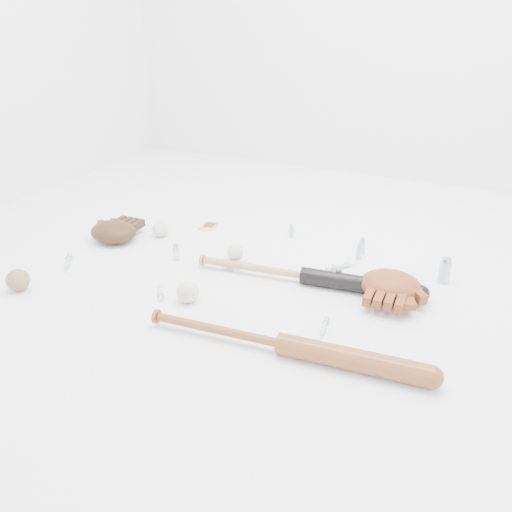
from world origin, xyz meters
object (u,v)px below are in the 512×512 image
at_px(bat_wood, 281,344).
at_px(glove_dark, 113,231).
at_px(bat_dark, 304,276).
at_px(pedestal, 235,263).

relative_size(bat_wood, glove_dark, 3.63).
height_order(bat_dark, glove_dark, glove_dark).
distance_m(bat_dark, bat_wood, 0.44).
height_order(bat_dark, bat_wood, bat_wood).
bearing_deg(glove_dark, pedestal, 0.15).
relative_size(bat_wood, pedestal, 13.29).
distance_m(glove_dark, pedestal, 0.60).
bearing_deg(bat_dark, bat_wood, -85.36).
height_order(bat_dark, pedestal, bat_dark).
xyz_separation_m(bat_dark, bat_wood, (0.09, -0.43, 0.00)).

